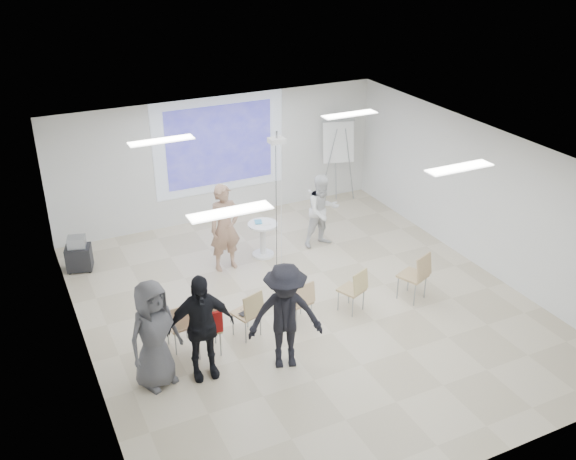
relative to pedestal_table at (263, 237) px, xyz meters
name	(u,v)px	position (x,y,z in m)	size (l,w,h in m)	color
floor	(306,308)	(-0.07, -2.20, -0.49)	(8.00, 9.00, 0.10)	beige
ceiling	(308,153)	(-0.07, -2.20, 2.61)	(8.00, 9.00, 0.10)	white
wall_back	(219,158)	(-0.07, 2.35, 1.06)	(8.00, 0.10, 3.00)	silver
wall_left	(76,286)	(-4.12, -2.20, 1.06)	(0.10, 9.00, 3.00)	silver
wall_right	(483,197)	(3.98, -2.20, 1.06)	(0.10, 9.00, 3.00)	silver
projection_halo	(220,145)	(-0.07, 2.28, 1.41)	(3.20, 0.01, 2.30)	silver
projection_image	(220,145)	(-0.07, 2.27, 1.41)	(2.60, 0.01, 1.90)	#312FA2
pedestal_table	(263,237)	(0.00, 0.00, 0.00)	(0.80, 0.80, 0.80)	white
player_left	(225,222)	(-0.90, -0.16, 0.62)	(0.77, 0.52, 2.11)	tan
player_right	(323,207)	(1.40, -0.10, 0.48)	(0.89, 0.71, 1.84)	white
controller_left	(228,201)	(-0.72, 0.09, 0.95)	(0.04, 0.12, 0.04)	silver
controller_right	(310,191)	(1.22, 0.15, 0.80)	(0.04, 0.11, 0.04)	white
chair_far_left	(182,322)	(-2.58, -2.49, 0.10)	(0.47, 0.50, 0.92)	tan
chair_left_mid	(207,326)	(-2.24, -2.83, 0.13)	(0.50, 0.53, 0.97)	tan
chair_left_inner	(249,311)	(-1.43, -2.66, 0.09)	(0.55, 0.57, 0.91)	tan
chair_center	(301,299)	(-0.43, -2.68, 0.07)	(0.47, 0.49, 0.86)	tan
chair_right_inner	(355,287)	(0.64, -2.77, 0.08)	(0.55, 0.57, 0.89)	tan
chair_right_far	(417,273)	(1.90, -2.92, 0.15)	(0.62, 0.64, 1.00)	tan
red_jacket	(210,323)	(-2.24, -2.97, 0.28)	(0.41, 0.09, 0.39)	maroon
laptop	(246,311)	(-1.45, -2.57, 0.05)	(0.33, 0.24, 0.03)	black
audience_left	(200,320)	(-2.49, -3.29, 0.60)	(1.21, 0.73, 2.09)	black
audience_mid	(285,310)	(-1.19, -3.62, 0.61)	(1.36, 0.74, 2.11)	black
audience_outer	(153,328)	(-3.21, -3.16, 0.58)	(1.00, 0.66, 2.04)	#58575C
flipchart_easel	(338,142)	(2.95, 1.96, 1.15)	(0.91, 0.71, 2.16)	#95989D
av_cart	(79,255)	(-3.70, 1.09, -0.09)	(0.60, 0.53, 0.76)	black
ceiling_projector	(277,147)	(0.03, -0.71, 2.25)	(0.30, 0.25, 3.00)	white
fluor_panel_nw	(161,141)	(-2.07, -0.20, 2.53)	(1.20, 0.30, 0.02)	white
fluor_panel_ne	(350,114)	(1.93, -0.20, 2.53)	(1.20, 0.30, 0.02)	white
fluor_panel_sw	(230,212)	(-2.07, -3.70, 2.53)	(1.20, 0.30, 0.02)	white
fluor_panel_se	(459,168)	(1.93, -3.70, 2.53)	(1.20, 0.30, 0.02)	white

